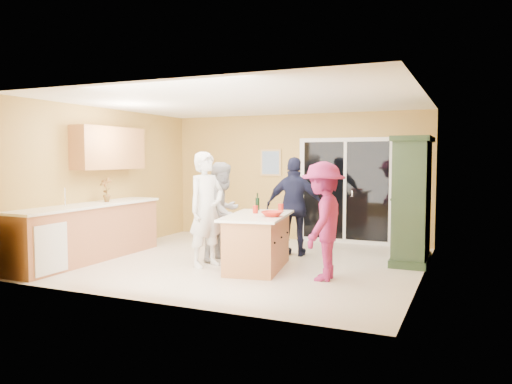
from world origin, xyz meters
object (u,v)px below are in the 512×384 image
at_px(green_hutch, 412,202).
at_px(woman_navy, 295,207).
at_px(woman_magenta, 323,221).
at_px(kitchen_island, 257,243).
at_px(woman_white, 206,209).
at_px(woman_grey, 223,212).

xyz_separation_m(green_hutch, woman_navy, (-1.94, -0.14, -0.14)).
height_order(woman_navy, woman_magenta, woman_navy).
height_order(kitchen_island, woman_white, woman_white).
distance_m(woman_white, woman_magenta, 1.91).
xyz_separation_m(woman_white, woman_grey, (0.03, 0.51, -0.08)).
height_order(woman_white, woman_grey, woman_white).
distance_m(green_hutch, woman_magenta, 1.91).
relative_size(kitchen_island, woman_grey, 1.05).
bearing_deg(woman_grey, woman_white, -177.29).
bearing_deg(green_hutch, woman_magenta, -122.21).
relative_size(kitchen_island, woman_magenta, 1.04).
xyz_separation_m(kitchen_island, woman_navy, (0.18, 1.21, 0.47)).
relative_size(green_hutch, woman_white, 1.13).
distance_m(woman_grey, woman_magenta, 1.97).
relative_size(green_hutch, woman_navy, 1.19).
distance_m(kitchen_island, woman_grey, 0.95).
relative_size(kitchen_island, woman_navy, 1.00).
relative_size(woman_grey, woman_navy, 0.95).
bearing_deg(woman_navy, woman_grey, 32.65).
height_order(kitchen_island, woman_grey, woman_grey).
distance_m(woman_white, woman_navy, 1.69).
bearing_deg(kitchen_island, green_hutch, 22.79).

